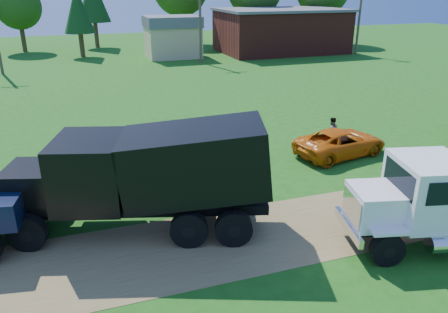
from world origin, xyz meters
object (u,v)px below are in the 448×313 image
object	(u,v)px
orange_pickup	(341,142)
spectator_a	(438,224)
black_dump_truck	(147,173)
white_semi_tractor	(428,203)

from	to	relation	value
orange_pickup	spectator_a	xyz separation A→B (m)	(-1.88, -8.42, 0.32)
orange_pickup	black_dump_truck	bearing A→B (deg)	100.64
black_dump_truck	orange_pickup	xyz separation A→B (m)	(10.36, 4.04, -1.48)
black_dump_truck	spectator_a	size ratio (longest dim) A/B	4.61
white_semi_tractor	spectator_a	xyz separation A→B (m)	(0.08, -0.47, -0.53)
white_semi_tractor	orange_pickup	xyz separation A→B (m)	(1.97, 7.95, -0.85)
black_dump_truck	spectator_a	xyz separation A→B (m)	(8.47, -4.38, -1.16)
orange_pickup	spectator_a	size ratio (longest dim) A/B	2.45
black_dump_truck	white_semi_tractor	bearing A→B (deg)	-8.49
orange_pickup	spectator_a	bearing A→B (deg)	156.70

